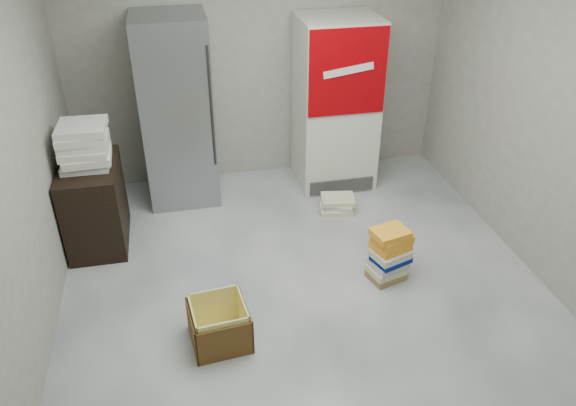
% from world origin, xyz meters
% --- Properties ---
extents(ground, '(5.00, 5.00, 0.00)m').
position_xyz_m(ground, '(0.00, 0.00, 0.00)').
color(ground, silver).
rests_on(ground, ground).
extents(room_shell, '(4.04, 5.04, 2.82)m').
position_xyz_m(room_shell, '(0.00, 0.00, 1.80)').
color(room_shell, '#AAA599').
rests_on(room_shell, ground).
extents(steel_fridge, '(0.70, 0.72, 1.90)m').
position_xyz_m(steel_fridge, '(-0.90, 2.13, 0.95)').
color(steel_fridge, '#A4A7AC').
rests_on(steel_fridge, ground).
extents(coke_cooler, '(0.80, 0.73, 1.80)m').
position_xyz_m(coke_cooler, '(0.75, 2.12, 0.90)').
color(coke_cooler, silver).
rests_on(coke_cooler, ground).
extents(wood_shelf, '(0.50, 0.80, 0.80)m').
position_xyz_m(wood_shelf, '(-1.73, 1.40, 0.40)').
color(wood_shelf, black).
rests_on(wood_shelf, ground).
extents(supply_box_stack, '(0.43, 0.44, 0.39)m').
position_xyz_m(supply_box_stack, '(-1.72, 1.40, 0.99)').
color(supply_box_stack, white).
rests_on(supply_box_stack, wood_shelf).
extents(phonebook_stack_main, '(0.37, 0.34, 0.49)m').
position_xyz_m(phonebook_stack_main, '(0.72, 0.31, 0.25)').
color(phonebook_stack_main, olive).
rests_on(phonebook_stack_main, ground).
extents(phonebook_stack_side, '(0.40, 0.36, 0.15)m').
position_xyz_m(phonebook_stack_side, '(0.61, 1.46, 0.08)').
color(phonebook_stack_side, beige).
rests_on(phonebook_stack_side, ground).
extents(cardboard_box, '(0.46, 0.46, 0.34)m').
position_xyz_m(cardboard_box, '(-0.77, -0.14, 0.14)').
color(cardboard_box, yellow).
rests_on(cardboard_box, ground).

